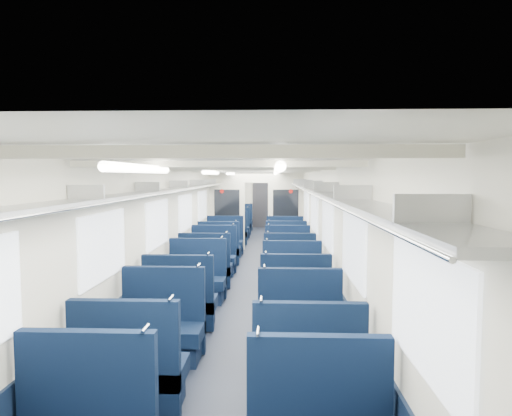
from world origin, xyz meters
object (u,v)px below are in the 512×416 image
at_px(end_door, 261,204).
at_px(seat_20, 232,234).
at_px(seat_5, 308,378).
at_px(seat_22, 235,229).
at_px(seat_11, 292,286).
at_px(seat_13, 289,270).
at_px(seat_21, 283,234).
at_px(seat_25, 282,226).
at_px(seat_14, 213,259).
at_px(seat_19, 285,244).
at_px(seat_18, 225,243).
at_px(seat_10, 197,282).
at_px(seat_7, 300,334).
at_px(bulkhead, 256,208).
at_px(seat_16, 219,251).
at_px(seat_23, 282,229).
at_px(seat_8, 180,305).
at_px(seat_27, 281,223).
at_px(seat_6, 162,331).
at_px(seat_15, 288,259).
at_px(seat_12, 206,270).
at_px(seat_26, 240,223).
at_px(seat_9, 295,303).
at_px(seat_4, 130,374).
at_px(seat_24, 238,226).

relative_size(end_door, seat_20, 1.77).
bearing_deg(seat_5, seat_22, 98.28).
relative_size(seat_11, seat_13, 1.00).
xyz_separation_m(seat_21, seat_25, (0.00, 2.34, 0.00)).
relative_size(seat_14, seat_19, 1.00).
relative_size(seat_18, seat_21, 1.00).
height_order(seat_10, seat_21, same).
height_order(seat_7, seat_10, same).
distance_m(bulkhead, seat_20, 1.51).
relative_size(seat_16, seat_22, 1.00).
distance_m(end_door, seat_23, 3.79).
height_order(seat_5, seat_10, same).
relative_size(end_door, seat_7, 1.77).
bearing_deg(seat_11, seat_16, 115.74).
xyz_separation_m(end_door, seat_8, (-0.83, -12.73, -0.65)).
bearing_deg(seat_16, seat_22, 90.00).
bearing_deg(seat_27, seat_20, -115.61).
bearing_deg(seat_6, seat_11, 53.54).
relative_size(seat_13, seat_19, 1.00).
relative_size(seat_6, seat_11, 1.00).
relative_size(seat_15, seat_21, 1.00).
distance_m(seat_12, seat_26, 8.87).
bearing_deg(seat_12, seat_15, 35.02).
xyz_separation_m(seat_6, seat_9, (1.66, 1.22, 0.00)).
distance_m(seat_10, seat_20, 6.47).
xyz_separation_m(bulkhead, seat_4, (-0.83, -9.21, -0.89)).
xyz_separation_m(seat_10, seat_21, (1.66, 6.49, 0.00)).
xyz_separation_m(seat_24, seat_27, (1.66, 1.08, 0.00)).
height_order(seat_7, seat_18, same).
height_order(seat_18, seat_27, same).
bearing_deg(seat_10, seat_19, 69.44).
relative_size(seat_19, seat_24, 1.00).
bearing_deg(end_door, seat_16, -95.83).
height_order(seat_21, seat_24, same).
relative_size(seat_5, seat_12, 1.00).
relative_size(seat_18, seat_20, 1.00).
xyz_separation_m(seat_6, seat_16, (0.00, 5.69, 0.00)).
bearing_deg(seat_6, seat_9, 36.25).
bearing_deg(seat_13, seat_27, 90.00).
distance_m(seat_23, seat_27, 2.22).
distance_m(seat_15, seat_21, 4.32).
xyz_separation_m(seat_13, seat_18, (-1.66, 3.39, 0.00)).
xyz_separation_m(seat_6, seat_27, (1.66, 12.40, 0.00)).
relative_size(bulkhead, seat_24, 2.48).
height_order(bulkhead, seat_26, bulkhead).
relative_size(seat_12, seat_21, 1.00).
relative_size(seat_23, seat_25, 1.00).
bearing_deg(seat_11, seat_14, 125.25).
xyz_separation_m(seat_12, seat_16, (0.00, 2.22, 0.00)).
distance_m(end_door, seat_4, 15.03).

